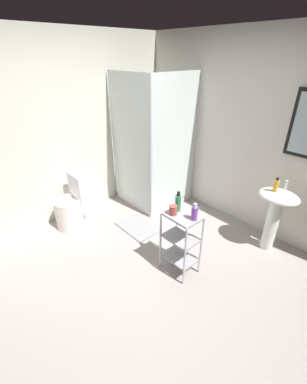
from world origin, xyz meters
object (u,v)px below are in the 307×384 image
object	(u,v)px
pedestal_sink	(276,209)
storage_cart	(181,239)
shower_stall	(153,176)
conditioner_bottle_purple	(195,213)
toilet	(72,206)
hand_soap_bottle	(276,185)
body_wash_bottle_green	(178,203)
bath_mat	(138,227)
rinse_cup	(173,210)

from	to	relation	value
pedestal_sink	storage_cart	world-z (taller)	pedestal_sink
shower_stall	pedestal_sink	xyz separation A→B (m)	(1.84, 0.30, 0.12)
conditioner_bottle_purple	toilet	bearing A→B (deg)	-163.49
toilet	hand_soap_bottle	xyz separation A→B (m)	(2.05, 1.57, 0.57)
body_wash_bottle_green	conditioner_bottle_purple	world-z (taller)	body_wash_bottle_green
conditioner_bottle_purple	bath_mat	world-z (taller)	conditioner_bottle_purple
hand_soap_bottle	bath_mat	distance (m)	1.88
shower_stall	pedestal_sink	size ratio (longest dim) A/B	2.47
toilet	hand_soap_bottle	size ratio (longest dim) A/B	4.55
bath_mat	rinse_cup	bearing A→B (deg)	-13.40
pedestal_sink	rinse_cup	world-z (taller)	rinse_cup
hand_soap_bottle	bath_mat	world-z (taller)	hand_soap_bottle
pedestal_sink	hand_soap_bottle	bearing A→B (deg)	-149.89
shower_stall	conditioner_bottle_purple	size ratio (longest dim) A/B	10.94
storage_cart	conditioner_bottle_purple	distance (m)	0.40
toilet	pedestal_sink	bearing A→B (deg)	37.22
pedestal_sink	body_wash_bottle_green	xyz separation A→B (m)	(-0.58, -1.08, 0.26)
shower_stall	body_wash_bottle_green	xyz separation A→B (m)	(1.26, -0.78, 0.37)
body_wash_bottle_green	rinse_cup	bearing A→B (deg)	-78.01
shower_stall	toilet	xyz separation A→B (m)	(-0.26, -1.30, -0.15)
body_wash_bottle_green	pedestal_sink	bearing A→B (deg)	61.56
toilet	body_wash_bottle_green	bearing A→B (deg)	18.92
hand_soap_bottle	storage_cart	bearing A→B (deg)	-111.79
toilet	hand_soap_bottle	world-z (taller)	hand_soap_bottle
bath_mat	pedestal_sink	bearing A→B (deg)	33.72
toilet	hand_soap_bottle	distance (m)	2.64
hand_soap_bottle	rinse_cup	bearing A→B (deg)	-114.22
shower_stall	rinse_cup	distance (m)	1.58
pedestal_sink	conditioner_bottle_purple	bearing A→B (deg)	-108.31
toilet	body_wash_bottle_green	world-z (taller)	body_wash_bottle_green
shower_stall	rinse_cup	world-z (taller)	shower_stall
toilet	bath_mat	world-z (taller)	toilet
hand_soap_bottle	rinse_cup	size ratio (longest dim) A/B	1.63
shower_stall	hand_soap_bottle	bearing A→B (deg)	8.47
shower_stall	pedestal_sink	bearing A→B (deg)	9.17
storage_cart	bath_mat	size ratio (longest dim) A/B	1.23
body_wash_bottle_green	hand_soap_bottle	bearing A→B (deg)	63.11
rinse_cup	bath_mat	world-z (taller)	rinse_cup
bath_mat	shower_stall	bearing A→B (deg)	121.36
hand_soap_bottle	conditioner_bottle_purple	bearing A→B (deg)	-106.18
pedestal_sink	bath_mat	bearing A→B (deg)	-146.28
storage_cart	body_wash_bottle_green	world-z (taller)	body_wash_bottle_green
hand_soap_bottle	rinse_cup	world-z (taller)	hand_soap_bottle
hand_soap_bottle	conditioner_bottle_purple	world-z (taller)	hand_soap_bottle
toilet	conditioner_bottle_purple	bearing A→B (deg)	16.51
rinse_cup	bath_mat	xyz separation A→B (m)	(-0.87, 0.21, -0.78)
body_wash_bottle_green	rinse_cup	size ratio (longest dim) A/B	2.15
pedestal_sink	rinse_cup	bearing A→B (deg)	-115.80
storage_cart	body_wash_bottle_green	size ratio (longest dim) A/B	3.35
shower_stall	pedestal_sink	distance (m)	1.87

